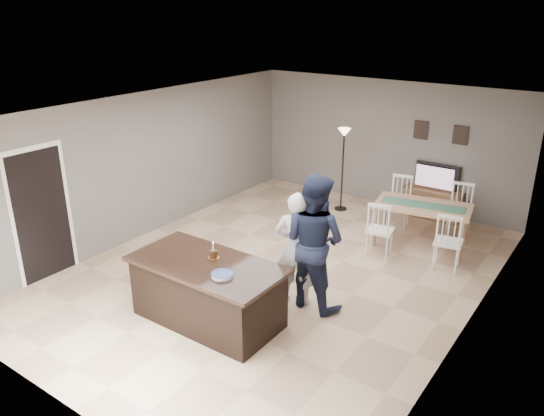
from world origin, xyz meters
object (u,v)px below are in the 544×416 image
Objects in this scene: woman at (296,249)px; dining_table at (422,212)px; birthday_cake at (213,254)px; floor_lamp at (344,147)px; kitchen_island at (208,292)px; plate_stack at (222,275)px; man at (314,241)px; television at (436,177)px; tv_console at (431,203)px.

woman reaches higher than dining_table.
birthday_cake is 0.13× the size of floor_lamp.
floor_lamp reaches higher than kitchen_island.
plate_stack is (0.45, -0.35, -0.03)m from birthday_cake.
plate_stack is (-0.53, -1.40, -0.09)m from man.
floor_lamp reaches higher than birthday_cake.
kitchen_island is at bearing -83.07° from birthday_cake.
television reaches higher than plate_stack.
television is at bearing -116.77° from woman.
kitchen_island is 5.70m from tv_console.
kitchen_island is at bearing -120.27° from dining_table.
birthday_cake reaches higher than tv_console.
kitchen_island is at bearing -102.16° from tv_console.
television is at bearing 91.21° from dining_table.
woman is (-0.47, -4.52, 0.00)m from television.
plate_stack is at bearing -114.33° from dining_table.
television is 4.42m from man.
birthday_cake is 0.11× the size of dining_table.
floor_lamp is (-1.74, -0.68, 1.08)m from tv_console.
kitchen_island is at bearing 77.99° from television.
floor_lamp is at bearing -63.48° from man.
kitchen_island is 2.35× the size of television.
man is (0.22, 0.11, 0.14)m from woman.
kitchen_island is 1.21× the size of floor_lamp.
man is at bearing 52.27° from kitchen_island.
tv_console is 5.57m from birthday_cake.
kitchen_island is at bearing 36.17° from woman.
tv_console is 0.57m from television.
floor_lamp is (-0.97, 5.06, 0.46)m from plate_stack.
plate_stack is (-0.30, -1.29, 0.06)m from woman.
man is (0.95, 1.23, 0.55)m from kitchen_island.
birthday_cake is at bearing 77.41° from television.
man is at bearing -111.07° from dining_table.
woman is at bearing -71.38° from floor_lamp.
birthday_cake is 4.76m from floor_lamp.
tv_console is 0.60× the size of man.
plate_stack is at bearing -97.69° from tv_console.
man reaches higher than woman.
television is 0.43× the size of dining_table.
kitchen_island is 7.57× the size of plate_stack.
television is (1.20, 5.64, 0.41)m from kitchen_island.
woman is at bearing 84.03° from television.
dining_table is (0.56, 2.89, -0.36)m from man.
television is 1.57m from dining_table.
dining_table is 1.20× the size of floor_lamp.
floor_lamp is (-1.49, 3.66, 0.37)m from man.
tv_console is at bearing -116.86° from woman.
kitchen_island is at bearing 157.92° from plate_stack.
plate_stack is 0.16× the size of floor_lamp.
television is 4.55m from woman.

